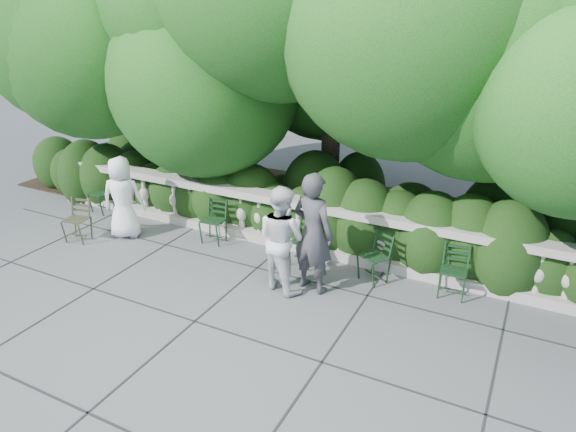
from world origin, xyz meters
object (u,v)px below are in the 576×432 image
at_px(chair_a, 210,245).
at_px(person_casual_man, 282,239).
at_px(chair_e, 299,268).
at_px(person_businessman, 123,198).
at_px(chair_weathered, 75,244).
at_px(chair_f, 449,301).
at_px(chair_c, 366,283).
at_px(person_woman_grey, 313,233).
at_px(chair_b, 98,214).

xyz_separation_m(chair_a, person_casual_man, (1.92, -0.75, 0.86)).
relative_size(chair_e, person_businessman, 0.52).
height_order(chair_weathered, person_casual_man, person_casual_man).
xyz_separation_m(chair_f, person_casual_man, (-2.50, -0.80, 0.86)).
bearing_deg(chair_c, person_casual_man, -119.53).
distance_m(chair_c, chair_f, 1.33).
bearing_deg(chair_e, chair_a, -175.69).
xyz_separation_m(chair_f, person_woman_grey, (-2.05, -0.62, 0.98)).
xyz_separation_m(chair_b, person_casual_man, (4.97, -0.90, 0.86)).
bearing_deg(person_businessman, person_woman_grey, 153.12).
height_order(chair_b, person_woman_grey, person_woman_grey).
bearing_deg(chair_a, person_casual_man, -25.74).
bearing_deg(person_woman_grey, person_casual_man, 32.74).
height_order(chair_b, chair_c, same).
xyz_separation_m(chair_e, person_businessman, (-3.58, -0.35, 0.80)).
xyz_separation_m(chair_b, person_woman_grey, (5.43, -0.72, 0.98)).
bearing_deg(chair_b, chair_weathered, -53.63).
bearing_deg(chair_c, person_woman_grey, -114.13).
height_order(chair_b, person_casual_man, person_casual_man).
height_order(chair_b, person_businessman, person_businessman).
bearing_deg(person_woman_grey, chair_e, -35.93).
distance_m(chair_f, chair_weathered, 6.86).
bearing_deg(chair_c, chair_b, -152.65).
height_order(chair_a, chair_f, same).
bearing_deg(chair_b, person_businessman, -14.98).
bearing_deg(chair_f, chair_e, 177.24).
distance_m(chair_a, chair_e, 1.89).
height_order(chair_f, chair_weathered, same).
distance_m(chair_weathered, person_woman_grey, 4.84).
bearing_deg(chair_weathered, chair_a, 13.57).
relative_size(chair_a, person_casual_man, 0.49).
xyz_separation_m(chair_a, chair_e, (1.89, -0.04, 0.00)).
relative_size(chair_f, person_woman_grey, 0.43).
distance_m(chair_a, chair_c, 3.10).
distance_m(chair_weathered, person_businessman, 1.26).
bearing_deg(person_woman_grey, chair_c, -131.77).
xyz_separation_m(chair_b, chair_f, (7.48, -0.10, 0.00)).
xyz_separation_m(chair_e, person_woman_grey, (0.48, -0.52, 0.98)).
bearing_deg(chair_c, person_businessman, -146.55).
height_order(chair_e, person_casual_man, person_casual_man).
distance_m(chair_c, person_businessman, 4.87).
xyz_separation_m(chair_a, person_businessman, (-1.69, -0.40, 0.80)).
xyz_separation_m(person_businessman, person_woman_grey, (4.06, -0.17, 0.17)).
bearing_deg(chair_a, person_businessman, -171.31).
bearing_deg(chair_f, chair_b, 174.21).
distance_m(chair_e, chair_f, 2.53).
bearing_deg(chair_f, person_casual_man, -167.30).
height_order(chair_b, chair_e, same).
bearing_deg(person_woman_grey, chair_f, -151.74).
xyz_separation_m(chair_b, chair_weathered, (0.72, -1.28, 0.00)).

